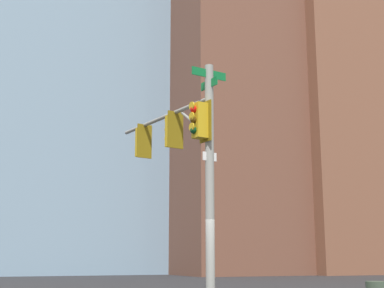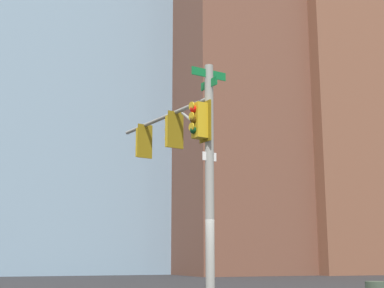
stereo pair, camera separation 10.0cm
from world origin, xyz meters
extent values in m
cylinder|color=gray|center=(0.42, 0.33, 3.45)|extent=(0.25, 0.25, 6.89)
cylinder|color=gray|center=(3.02, 0.78, 5.92)|extent=(5.22, 1.01, 0.12)
cylinder|color=gray|center=(1.35, 0.49, 5.47)|extent=(1.04, 0.26, 0.75)
cube|color=#0F6B33|center=(0.42, 0.33, 6.64)|extent=(0.23, 1.15, 0.24)
cube|color=#0F6B33|center=(0.42, 0.33, 6.34)|extent=(0.78, 0.16, 0.24)
cube|color=white|center=(0.42, 0.33, 4.24)|extent=(0.11, 0.45, 0.24)
cube|color=gold|center=(2.42, 0.68, 5.36)|extent=(0.39, 0.39, 1.00)
cube|color=#775E0F|center=(2.23, 0.64, 5.36)|extent=(0.13, 0.54, 1.16)
sphere|color=#470A07|center=(2.62, 0.71, 5.66)|extent=(0.20, 0.20, 0.20)
cylinder|color=gold|center=(2.68, 0.72, 5.75)|extent=(0.08, 0.23, 0.23)
sphere|color=#4C330A|center=(2.62, 0.71, 5.36)|extent=(0.20, 0.20, 0.20)
cylinder|color=gold|center=(2.68, 0.72, 5.45)|extent=(0.08, 0.23, 0.23)
sphere|color=green|center=(2.62, 0.71, 5.06)|extent=(0.20, 0.20, 0.20)
cylinder|color=gold|center=(2.68, 0.72, 5.15)|extent=(0.08, 0.23, 0.23)
cube|color=gold|center=(4.42, 1.02, 5.36)|extent=(0.39, 0.39, 1.00)
cube|color=#775E0F|center=(4.23, 0.99, 5.36)|extent=(0.13, 0.54, 1.16)
sphere|color=#470A07|center=(4.62, 1.06, 5.66)|extent=(0.20, 0.20, 0.20)
cylinder|color=gold|center=(4.68, 1.07, 5.75)|extent=(0.08, 0.23, 0.23)
sphere|color=#4C330A|center=(4.62, 1.06, 5.36)|extent=(0.20, 0.20, 0.20)
cylinder|color=gold|center=(4.68, 1.07, 5.45)|extent=(0.08, 0.23, 0.23)
sphere|color=green|center=(4.62, 1.06, 5.06)|extent=(0.20, 0.20, 0.20)
cylinder|color=gold|center=(4.68, 1.07, 5.15)|extent=(0.08, 0.23, 0.23)
cube|color=gold|center=(0.36, 0.65, 5.22)|extent=(0.39, 0.39, 1.00)
cube|color=#775E0F|center=(0.39, 0.46, 5.22)|extent=(0.54, 0.13, 1.16)
sphere|color=red|center=(0.33, 0.85, 5.52)|extent=(0.20, 0.20, 0.20)
cylinder|color=gold|center=(0.32, 0.92, 5.61)|extent=(0.23, 0.08, 0.23)
sphere|color=#4C330A|center=(0.33, 0.85, 5.22)|extent=(0.20, 0.20, 0.20)
cylinder|color=gold|center=(0.32, 0.92, 5.31)|extent=(0.23, 0.08, 0.23)
sphere|color=#0A3819|center=(0.33, 0.85, 4.92)|extent=(0.20, 0.20, 0.20)
cylinder|color=gold|center=(0.32, 0.92, 5.01)|extent=(0.23, 0.08, 0.23)
cube|color=brown|center=(35.33, -32.42, 19.89)|extent=(19.60, 20.90, 39.79)
cube|color=brown|center=(37.69, -18.63, 17.10)|extent=(21.54, 14.77, 34.21)
camera|label=1|loc=(-13.31, 6.72, 1.48)|focal=51.89mm
camera|label=2|loc=(-13.35, 6.63, 1.48)|focal=51.89mm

